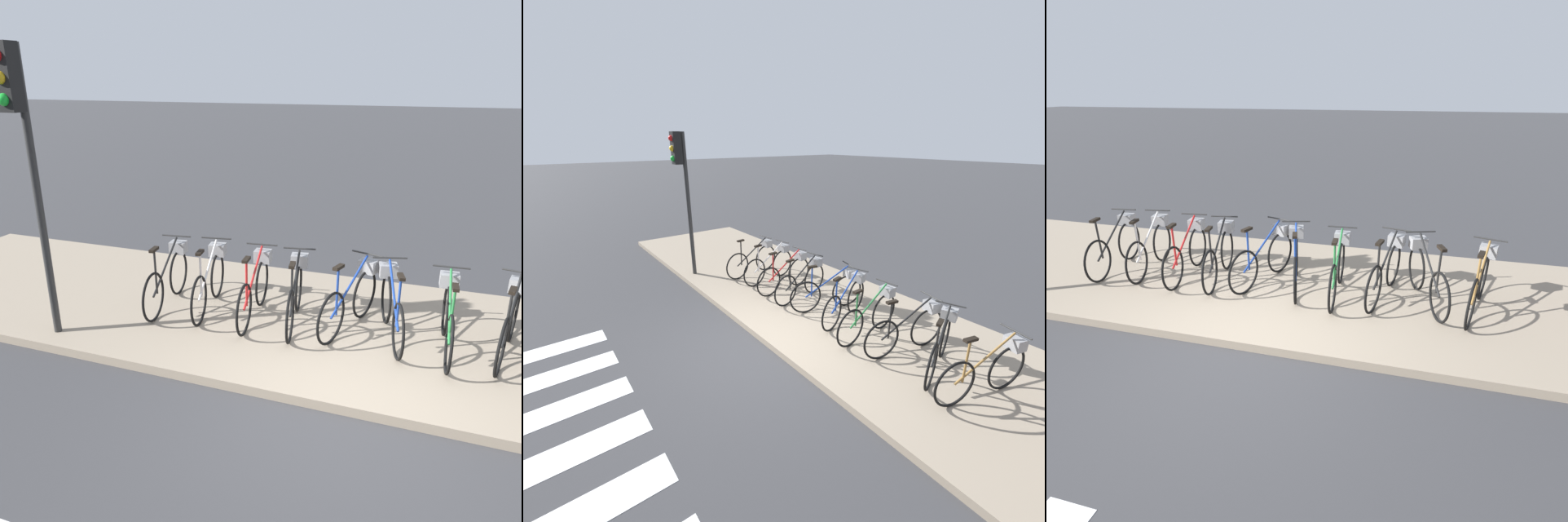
{
  "view_description": "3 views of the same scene",
  "coord_description": "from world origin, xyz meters",
  "views": [
    {
      "loc": [
        0.71,
        -4.53,
        3.39
      ],
      "look_at": [
        -1.37,
        1.23,
        1.16
      ],
      "focal_mm": 35.0,
      "sensor_mm": 36.0,
      "label": 1
    },
    {
      "loc": [
        4.54,
        -3.05,
        3.58
      ],
      "look_at": [
        -0.43,
        0.71,
        1.39
      ],
      "focal_mm": 24.0,
      "sensor_mm": 36.0,
      "label": 2
    },
    {
      "loc": [
        1.95,
        -3.97,
        3.09
      ],
      "look_at": [
        0.49,
        1.61,
        0.63
      ],
      "focal_mm": 28.0,
      "sensor_mm": 36.0,
      "label": 3
    }
  ],
  "objects": [
    {
      "name": "ground_plane",
      "position": [
        0.0,
        0.0,
        0.0
      ],
      "size": [
        120.0,
        120.0,
        0.0
      ],
      "primitive_type": "plane",
      "color": "#38383A"
    },
    {
      "name": "sidewalk",
      "position": [
        0.0,
        1.84,
        0.06
      ],
      "size": [
        16.24,
        3.68,
        0.12
      ],
      "color": "gray",
      "rests_on": "ground_plane"
    },
    {
      "name": "parked_bicycle_0",
      "position": [
        -2.99,
        1.66,
        0.57
      ],
      "size": [
        0.46,
        1.68,
        1.03
      ],
      "color": "black",
      "rests_on": "sidewalk"
    },
    {
      "name": "parked_bicycle_1",
      "position": [
        -2.35,
        1.76,
        0.57
      ],
      "size": [
        0.46,
        1.67,
        1.03
      ],
      "color": "black",
      "rests_on": "sidewalk"
    },
    {
      "name": "parked_bicycle_2",
      "position": [
        -1.62,
        1.71,
        0.57
      ],
      "size": [
        0.46,
        1.68,
        1.03
      ],
      "color": "black",
      "rests_on": "sidewalk"
    },
    {
      "name": "parked_bicycle_3",
      "position": [
        -1.03,
        1.72,
        0.57
      ],
      "size": [
        0.46,
        1.67,
        1.03
      ],
      "color": "black",
      "rests_on": "sidewalk"
    },
    {
      "name": "parked_bicycle_4",
      "position": [
        -0.26,
        1.83,
        0.57
      ],
      "size": [
        0.62,
        1.62,
        1.03
      ],
      "color": "black",
      "rests_on": "sidewalk"
    },
    {
      "name": "parked_bicycle_5",
      "position": [
        0.26,
        1.76,
        0.57
      ],
      "size": [
        0.58,
        1.64,
        1.03
      ],
      "color": "black",
      "rests_on": "sidewalk"
    },
    {
      "name": "parked_bicycle_6",
      "position": [
        0.97,
        1.66,
        0.57
      ],
      "size": [
        0.46,
        1.69,
        1.03
      ],
      "color": "black",
      "rests_on": "sidewalk"
    },
    {
      "name": "parked_bicycle_7",
      "position": [
        1.69,
        1.77,
        0.57
      ],
      "size": [
        0.54,
        1.65,
        1.03
      ],
      "color": "black",
      "rests_on": "sidewalk"
    },
    {
      "name": "traffic_light",
      "position": [
        -3.99,
        0.24,
        2.72
      ],
      "size": [
        0.24,
        0.4,
        3.63
      ],
      "color": "#2D2D2D",
      "rests_on": "sidewalk"
    }
  ]
}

